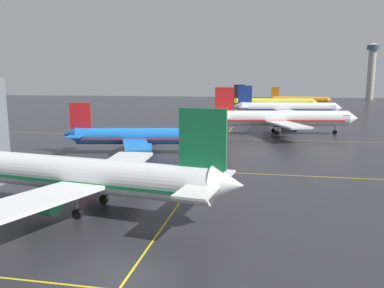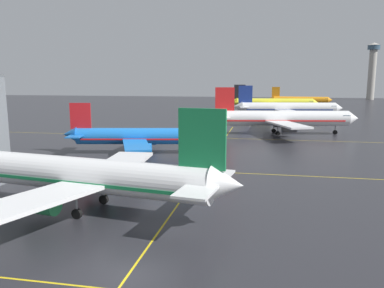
% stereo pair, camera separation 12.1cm
% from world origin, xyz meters
% --- Properties ---
extents(ground_plane, '(600.00, 600.00, 0.00)m').
position_xyz_m(ground_plane, '(0.00, 0.00, 0.00)').
color(ground_plane, '#28282D').
extents(airliner_front_gate, '(38.00, 32.46, 11.82)m').
position_xyz_m(airliner_front_gate, '(-10.52, 13.16, 4.04)').
color(airliner_front_gate, white).
rests_on(airliner_front_gate, ground).
extents(airliner_second_row, '(32.18, 27.38, 10.04)m').
position_xyz_m(airliner_second_row, '(-13.82, 46.52, 3.43)').
color(airliner_second_row, blue).
rests_on(airliner_second_row, ground).
extents(airliner_third_row, '(40.14, 34.22, 12.50)m').
position_xyz_m(airliner_third_row, '(14.17, 79.39, 4.27)').
color(airliner_third_row, white).
rests_on(airliner_third_row, ground).
extents(airliner_far_left_stand, '(39.77, 34.00, 12.37)m').
position_xyz_m(airliner_far_left_stand, '(17.42, 118.58, 4.22)').
color(airliner_far_left_stand, white).
rests_on(airliner_far_left_stand, ground).
extents(airliner_far_right_stand, '(39.46, 33.84, 12.26)m').
position_xyz_m(airliner_far_right_stand, '(13.13, 150.06, 4.19)').
color(airliner_far_right_stand, yellow).
rests_on(airliner_far_right_stand, ground).
extents(airliner_distant_taxiway, '(33.76, 29.07, 10.49)m').
position_xyz_m(airliner_distant_taxiway, '(27.90, 192.07, 3.58)').
color(airliner_distant_taxiway, orange).
rests_on(airliner_distant_taxiway, ground).
extents(taxiway_markings, '(128.80, 117.87, 0.01)m').
position_xyz_m(taxiway_markings, '(0.00, 33.72, 0.00)').
color(taxiway_markings, yellow).
rests_on(taxiway_markings, ground).
extents(control_tower, '(8.82, 8.82, 40.53)m').
position_xyz_m(control_tower, '(84.50, 275.26, 23.37)').
color(control_tower, '#ADA89E').
rests_on(control_tower, ground).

